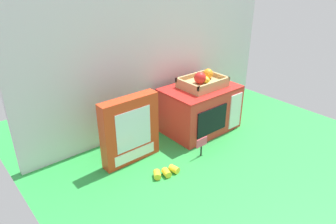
{
  "coord_description": "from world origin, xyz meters",
  "views": [
    {
      "loc": [
        -1.03,
        -1.1,
        0.88
      ],
      "look_at": [
        -0.11,
        0.01,
        0.18
      ],
      "focal_mm": 33.38,
      "sensor_mm": 36.0,
      "label": 1
    }
  ],
  "objects": [
    {
      "name": "cookie_set_box",
      "position": [
        -0.35,
        0.0,
        0.16
      ],
      "size": [
        0.29,
        0.07,
        0.33
      ],
      "color": "red",
      "rests_on": "ground"
    },
    {
      "name": "loose_toy_banana",
      "position": [
        -0.3,
        -0.2,
        0.02
      ],
      "size": [
        0.13,
        0.07,
        0.03
      ],
      "color": "yellow",
      "rests_on": "ground"
    },
    {
      "name": "display_back_panel",
      "position": [
        0.0,
        0.23,
        0.38
      ],
      "size": [
        1.61,
        0.03,
        0.76
      ],
      "primitive_type": "cube",
      "color": "silver",
      "rests_on": "ground"
    },
    {
      "name": "food_groups_crate",
      "position": [
        0.15,
        0.02,
        0.28
      ],
      "size": [
        0.24,
        0.18,
        0.09
      ],
      "color": "tan",
      "rests_on": "toy_microwave"
    },
    {
      "name": "ground_plane",
      "position": [
        0.0,
        0.0,
        0.0
      ],
      "size": [
        1.7,
        1.7,
        0.0
      ],
      "primitive_type": "plane",
      "color": "green",
      "rests_on": "ground"
    },
    {
      "name": "loose_toy_apple",
      "position": [
        0.41,
        0.04,
        0.03
      ],
      "size": [
        0.06,
        0.06,
        0.06
      ],
      "primitive_type": "sphere",
      "color": "red",
      "rests_on": "ground"
    },
    {
      "name": "toy_microwave",
      "position": [
        0.13,
        0.02,
        0.13
      ],
      "size": [
        0.41,
        0.29,
        0.25
      ],
      "color": "red",
      "rests_on": "ground"
    },
    {
      "name": "price_sign",
      "position": [
        -0.06,
        -0.19,
        0.07
      ],
      "size": [
        0.07,
        0.01,
        0.1
      ],
      "color": "black",
      "rests_on": "ground"
    }
  ]
}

